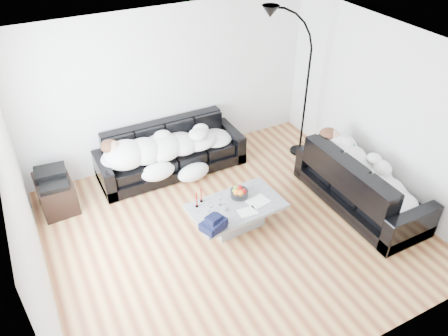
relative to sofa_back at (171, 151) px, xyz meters
name	(u,v)px	position (x,y,z in m)	size (l,w,h in m)	color
ground	(234,230)	(0.23, -1.78, -0.40)	(5.00, 5.00, 0.00)	brown
wall_back	(169,87)	(0.23, 0.47, 0.90)	(5.00, 0.02, 2.60)	silver
wall_left	(25,215)	(-2.27, -1.78, 0.90)	(0.02, 4.50, 2.60)	silver
wall_right	(383,111)	(2.73, -1.78, 0.90)	(0.02, 4.50, 2.60)	silver
ceiling	(237,55)	(0.23, -1.78, 2.20)	(5.00, 5.00, 0.00)	white
sofa_back	(171,151)	(0.00, 0.00, 0.00)	(2.43, 0.84, 0.79)	black
sofa_right	(362,181)	(2.20, -2.15, 0.03)	(2.12, 0.91, 0.86)	black
sleeper_back	(171,140)	(0.00, -0.05, 0.23)	(2.06, 0.71, 0.41)	white
sleeper_right	(365,170)	(2.20, -2.15, 0.25)	(1.82, 0.77, 0.44)	white
teal_cushion	(334,145)	(2.14, -1.49, 0.32)	(0.36, 0.30, 0.20)	#0D6058
coffee_table	(236,215)	(0.31, -1.70, -0.21)	(1.31, 0.76, 0.38)	#939699
fruit_bowl	(239,192)	(0.44, -1.55, 0.06)	(0.26, 0.26, 0.16)	white
wine_glass_a	(220,200)	(0.10, -1.60, 0.07)	(0.07, 0.07, 0.17)	white
wine_glass_b	(211,208)	(-0.08, -1.70, 0.08)	(0.08, 0.08, 0.19)	white
wine_glass_c	(227,205)	(0.14, -1.75, 0.08)	(0.08, 0.08, 0.18)	white
candle_left	(197,200)	(-0.20, -1.49, 0.10)	(0.04, 0.04, 0.24)	maroon
candle_right	(201,195)	(-0.10, -1.41, 0.10)	(0.04, 0.04, 0.23)	maroon
newspaper_a	(258,201)	(0.61, -1.79, -0.01)	(0.30, 0.23, 0.01)	silver
newspaper_b	(247,212)	(0.37, -1.91, -0.01)	(0.26, 0.18, 0.01)	silver
navy_jacket	(214,218)	(-0.18, -1.97, 0.15)	(0.32, 0.27, 0.16)	black
shoes	(384,235)	(2.02, -2.89, -0.35)	(0.41, 0.30, 0.09)	#472311
av_cabinet	(56,193)	(-1.89, -0.09, -0.15)	(0.50, 0.72, 0.50)	black
stereo	(51,177)	(-1.89, -0.09, 0.16)	(0.44, 0.34, 0.13)	black
floor_lamp	(306,92)	(2.27, -0.52, 0.78)	(0.86, 0.34, 2.35)	black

